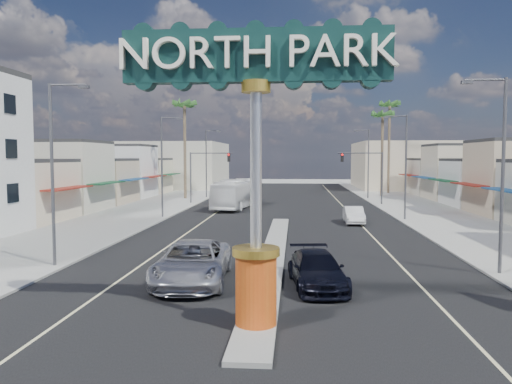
% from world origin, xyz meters
% --- Properties ---
extents(ground, '(160.00, 160.00, 0.00)m').
position_xyz_m(ground, '(0.00, 30.00, 0.00)').
color(ground, gray).
rests_on(ground, ground).
extents(road, '(20.00, 120.00, 0.01)m').
position_xyz_m(road, '(0.00, 30.00, 0.01)').
color(road, black).
rests_on(road, ground).
extents(median_island, '(1.30, 30.00, 0.16)m').
position_xyz_m(median_island, '(0.00, 14.00, 0.08)').
color(median_island, gray).
rests_on(median_island, ground).
extents(sidewalk_left, '(8.00, 120.00, 0.12)m').
position_xyz_m(sidewalk_left, '(-14.00, 30.00, 0.06)').
color(sidewalk_left, gray).
rests_on(sidewalk_left, ground).
extents(sidewalk_right, '(8.00, 120.00, 0.12)m').
position_xyz_m(sidewalk_right, '(14.00, 30.00, 0.06)').
color(sidewalk_right, gray).
rests_on(sidewalk_right, ground).
extents(storefront_row_left, '(12.00, 42.00, 6.00)m').
position_xyz_m(storefront_row_left, '(-24.00, 43.00, 3.00)').
color(storefront_row_left, beige).
rests_on(storefront_row_left, ground).
extents(storefront_row_right, '(12.00, 42.00, 6.00)m').
position_xyz_m(storefront_row_right, '(24.00, 43.00, 3.00)').
color(storefront_row_right, '#B7B29E').
rests_on(storefront_row_right, ground).
extents(backdrop_far_left, '(20.00, 20.00, 8.00)m').
position_xyz_m(backdrop_far_left, '(-22.00, 75.00, 4.00)').
color(backdrop_far_left, '#B7B29E').
rests_on(backdrop_far_left, ground).
extents(backdrop_far_right, '(20.00, 20.00, 8.00)m').
position_xyz_m(backdrop_far_right, '(22.00, 75.00, 4.00)').
color(backdrop_far_right, beige).
rests_on(backdrop_far_right, ground).
extents(gateway_sign, '(8.20, 1.50, 9.15)m').
position_xyz_m(gateway_sign, '(0.00, 1.98, 5.93)').
color(gateway_sign, red).
rests_on(gateway_sign, median_island).
extents(traffic_signal_left, '(5.09, 0.45, 6.00)m').
position_xyz_m(traffic_signal_left, '(-9.18, 43.99, 4.27)').
color(traffic_signal_left, '#47474C').
rests_on(traffic_signal_left, ground).
extents(traffic_signal_right, '(5.09, 0.45, 6.00)m').
position_xyz_m(traffic_signal_right, '(9.18, 43.99, 4.27)').
color(traffic_signal_right, '#47474C').
rests_on(traffic_signal_right, ground).
extents(streetlight_l_near, '(2.03, 0.22, 9.00)m').
position_xyz_m(streetlight_l_near, '(-10.43, 10.00, 5.07)').
color(streetlight_l_near, '#47474C').
rests_on(streetlight_l_near, ground).
extents(streetlight_l_mid, '(2.03, 0.22, 9.00)m').
position_xyz_m(streetlight_l_mid, '(-10.43, 30.00, 5.07)').
color(streetlight_l_mid, '#47474C').
rests_on(streetlight_l_mid, ground).
extents(streetlight_l_far, '(2.03, 0.22, 9.00)m').
position_xyz_m(streetlight_l_far, '(-10.43, 52.00, 5.07)').
color(streetlight_l_far, '#47474C').
rests_on(streetlight_l_far, ground).
extents(streetlight_r_near, '(2.03, 0.22, 9.00)m').
position_xyz_m(streetlight_r_near, '(10.43, 10.00, 5.07)').
color(streetlight_r_near, '#47474C').
rests_on(streetlight_r_near, ground).
extents(streetlight_r_mid, '(2.03, 0.22, 9.00)m').
position_xyz_m(streetlight_r_mid, '(10.43, 30.00, 5.07)').
color(streetlight_r_mid, '#47474C').
rests_on(streetlight_r_mid, ground).
extents(streetlight_r_far, '(2.03, 0.22, 9.00)m').
position_xyz_m(streetlight_r_far, '(10.43, 52.00, 5.07)').
color(streetlight_r_far, '#47474C').
rests_on(streetlight_r_far, ground).
extents(palm_left_far, '(2.60, 2.60, 13.10)m').
position_xyz_m(palm_left_far, '(-13.00, 50.00, 11.50)').
color(palm_left_far, brown).
rests_on(palm_left_far, ground).
extents(palm_right_mid, '(2.60, 2.60, 12.10)m').
position_xyz_m(palm_right_mid, '(13.00, 56.00, 10.60)').
color(palm_right_mid, brown).
rests_on(palm_right_mid, ground).
extents(palm_right_far, '(2.60, 2.60, 14.10)m').
position_xyz_m(palm_right_far, '(15.00, 62.00, 12.39)').
color(palm_right_far, brown).
rests_on(palm_right_far, ground).
extents(suv_left, '(3.29, 6.56, 1.78)m').
position_xyz_m(suv_left, '(-3.19, 7.54, 0.89)').
color(suv_left, silver).
rests_on(suv_left, ground).
extents(suv_right, '(2.69, 5.28, 1.47)m').
position_xyz_m(suv_right, '(2.14, 7.25, 0.73)').
color(suv_right, black).
rests_on(suv_right, ground).
extents(car_parked_right, '(1.49, 4.23, 1.39)m').
position_xyz_m(car_parked_right, '(5.99, 27.66, 0.70)').
color(car_parked_right, silver).
rests_on(car_parked_right, ground).
extents(city_bus, '(3.99, 11.42, 3.11)m').
position_xyz_m(city_bus, '(-5.09, 39.21, 1.56)').
color(city_bus, white).
rests_on(city_bus, ground).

